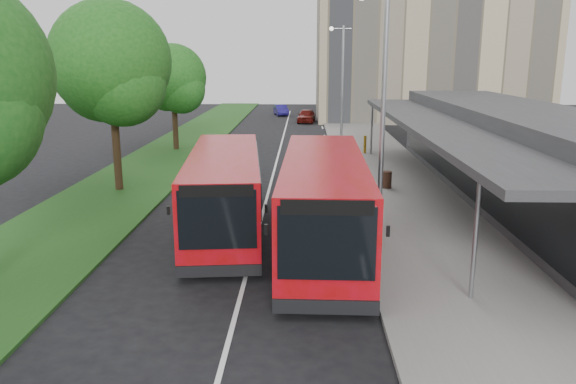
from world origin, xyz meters
The scene contains 17 objects.
ground centered at (0.00, 0.00, 0.00)m, with size 120.00×120.00×0.00m, color black.
pavement centered at (6.00, 20.00, 0.07)m, with size 5.00×80.00×0.15m, color slate.
grass_verge centered at (-7.00, 20.00, 0.05)m, with size 5.00×80.00×0.10m, color #1D4716.
lane_centre_line centered at (0.00, 15.00, 0.01)m, with size 0.12×70.00×0.01m, color silver.
kerb_dashes centered at (3.30, 19.00, 0.01)m, with size 0.12×56.00×0.01m.
office_block centered at (14.00, 42.00, 9.00)m, with size 22.00×12.00×18.00m, color tan.
station_building centered at (10.86, 8.00, 2.04)m, with size 7.70×26.00×4.00m.
tree_mid centered at (-7.01, 9.05, 5.59)m, with size 5.38×5.38×8.65m.
tree_far centered at (-7.01, 21.05, 4.54)m, with size 4.41×4.41×7.03m.
lamp_post_near centered at (4.12, 2.00, 4.72)m, with size 1.44×0.28×8.00m.
lamp_post_far centered at (4.12, 22.00, 4.72)m, with size 1.44×0.28×8.00m.
bus_main centered at (2.28, 1.09, 1.55)m, with size 2.94×10.71×3.01m.
bus_second centered at (-1.18, 3.01, 1.45)m, with size 3.50×10.18×2.83m.
litter_bin centered at (5.54, 9.41, 0.54)m, with size 0.43×0.43×0.78m, color #392117.
bollard centered at (5.54, 19.23, 0.71)m, with size 0.18×0.18×1.12m, color orange.
car_near centered at (1.87, 38.05, 0.65)m, with size 1.53×3.81×1.30m, color #5A110C.
car_far centered at (-0.86, 44.93, 0.58)m, with size 1.22×3.50×1.15m, color navy.
Camera 1 is at (1.63, -16.36, 6.08)m, focal length 35.00 mm.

